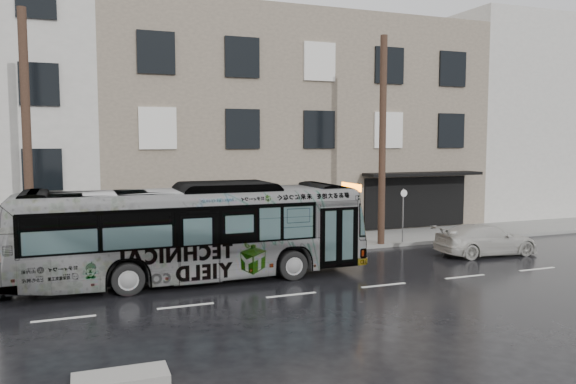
{
  "coord_description": "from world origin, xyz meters",
  "views": [
    {
      "loc": [
        -6.05,
        -17.97,
        4.63
      ],
      "look_at": [
        1.81,
        2.5,
        2.65
      ],
      "focal_mm": 35.0,
      "sensor_mm": 36.0,
      "label": 1
    }
  ],
  "objects_px": {
    "sign_post": "(403,215)",
    "bus": "(194,232)",
    "utility_pole_front": "(382,141)",
    "white_sedan": "(486,240)",
    "utility_pole_rear": "(27,141)"
  },
  "relations": [
    {
      "from": "sign_post",
      "to": "bus",
      "type": "relative_size",
      "value": 0.21
    },
    {
      "from": "utility_pole_front",
      "to": "white_sedan",
      "type": "relative_size",
      "value": 2.09
    },
    {
      "from": "utility_pole_rear",
      "to": "bus",
      "type": "distance_m",
      "value": 6.63
    },
    {
      "from": "utility_pole_rear",
      "to": "white_sedan",
      "type": "height_order",
      "value": "utility_pole_rear"
    },
    {
      "from": "utility_pole_rear",
      "to": "white_sedan",
      "type": "distance_m",
      "value": 17.87
    },
    {
      "from": "utility_pole_rear",
      "to": "white_sedan",
      "type": "xyz_separation_m",
      "value": [
        17.15,
        -3.0,
        -4.03
      ]
    },
    {
      "from": "utility_pole_rear",
      "to": "sign_post",
      "type": "bearing_deg",
      "value": 0.0
    },
    {
      "from": "white_sedan",
      "to": "utility_pole_rear",
      "type": "bearing_deg",
      "value": 83.85
    },
    {
      "from": "bus",
      "to": "utility_pole_rear",
      "type": "bearing_deg",
      "value": 60.37
    },
    {
      "from": "utility_pole_front",
      "to": "white_sedan",
      "type": "xyz_separation_m",
      "value": [
        3.15,
        -3.0,
        -4.03
      ]
    },
    {
      "from": "utility_pole_front",
      "to": "bus",
      "type": "xyz_separation_m",
      "value": [
        -8.86,
        -2.9,
        -3.03
      ]
    },
    {
      "from": "sign_post",
      "to": "white_sedan",
      "type": "xyz_separation_m",
      "value": [
        2.05,
        -3.0,
        -0.73
      ]
    },
    {
      "from": "utility_pole_front",
      "to": "sign_post",
      "type": "xyz_separation_m",
      "value": [
        1.1,
        0.0,
        -3.3
      ]
    },
    {
      "from": "sign_post",
      "to": "white_sedan",
      "type": "bearing_deg",
      "value": -55.63
    },
    {
      "from": "sign_post",
      "to": "white_sedan",
      "type": "height_order",
      "value": "sign_post"
    }
  ]
}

